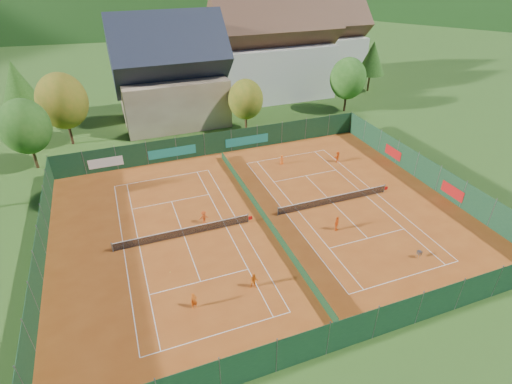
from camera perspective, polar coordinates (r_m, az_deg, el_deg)
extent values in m
plane|color=#2B531A|center=(40.05, 1.02, -3.87)|extent=(600.00, 600.00, 0.00)
cube|color=#A14817|center=(40.03, 1.02, -3.84)|extent=(40.00, 32.00, 0.01)
cube|color=white|center=(48.29, -13.15, 1.97)|extent=(10.97, 0.06, 0.00)
cube|color=white|center=(29.87, -5.23, -19.49)|extent=(10.97, 0.06, 0.00)
cube|color=white|center=(38.14, -18.36, -7.79)|extent=(0.06, 23.77, 0.00)
cube|color=white|center=(39.33, -2.40, -4.58)|extent=(0.06, 23.77, 0.00)
cube|color=white|center=(38.12, -16.32, -7.41)|extent=(0.06, 23.77, 0.00)
cube|color=white|center=(39.02, -4.32, -4.99)|extent=(0.06, 23.77, 0.00)
cube|color=white|center=(43.58, -11.98, -1.35)|extent=(8.23, 0.06, 0.00)
cube|color=white|center=(33.53, -7.92, -12.55)|extent=(8.23, 0.06, 0.00)
cube|color=white|center=(38.35, -10.23, -6.22)|extent=(0.06, 12.80, 0.00)
cube|color=white|center=(52.18, 4.39, 5.08)|extent=(10.97, 0.06, 0.00)
cube|color=white|center=(35.82, 20.66, -11.27)|extent=(10.97, 0.06, 0.00)
cube|color=white|center=(40.87, 4.30, -3.10)|extent=(0.06, 23.77, 0.00)
cube|color=white|center=(45.97, 16.84, -0.22)|extent=(0.06, 23.77, 0.00)
cube|color=white|center=(41.38, 6.03, -2.71)|extent=(0.06, 23.77, 0.00)
cube|color=white|center=(45.22, 15.44, -0.54)|extent=(0.06, 23.77, 0.00)
cube|color=white|center=(47.86, 7.12, 2.32)|extent=(8.23, 0.06, 0.00)
cube|color=white|center=(38.92, 15.68, -6.37)|extent=(8.23, 0.06, 0.00)
cube|color=white|center=(43.15, 10.95, -1.58)|extent=(0.06, 12.80, 0.00)
cylinder|color=#59595B|center=(37.88, -19.86, -7.45)|extent=(0.10, 0.10, 1.02)
cylinder|color=#59595B|center=(39.28, -1.15, -3.71)|extent=(0.10, 0.10, 1.02)
cube|color=black|center=(38.08, -10.30, -5.68)|extent=(12.80, 0.02, 0.86)
cube|color=white|center=(37.83, -10.36, -5.16)|extent=(12.80, 0.04, 0.06)
cube|color=red|center=(39.38, -0.81, -3.71)|extent=(0.40, 0.04, 0.40)
cylinder|color=#59595B|center=(40.26, 3.14, -2.78)|extent=(0.10, 0.10, 1.02)
cylinder|color=#59595B|center=(46.24, 17.85, 0.52)|extent=(0.10, 0.10, 1.02)
cube|color=black|center=(42.91, 11.01, -1.08)|extent=(12.80, 0.02, 0.86)
cube|color=white|center=(42.68, 11.06, -0.60)|extent=(12.80, 0.04, 0.06)
cube|color=red|center=(46.42, 18.09, 0.51)|extent=(0.40, 0.04, 0.40)
cube|color=#13351A|center=(39.75, 1.02, -3.25)|extent=(0.03, 28.80, 1.00)
cube|color=#13351E|center=(52.54, -5.45, 7.02)|extent=(40.00, 0.04, 3.00)
cube|color=teal|center=(51.55, -11.86, 5.59)|extent=(6.00, 0.03, 1.20)
cube|color=teal|center=(53.68, -1.29, 7.36)|extent=(6.00, 0.03, 1.20)
cube|color=silver|center=(51.20, -20.67, 3.97)|extent=(4.00, 0.03, 1.20)
cube|color=#153B21|center=(28.68, 13.57, -18.77)|extent=(40.00, 0.04, 3.00)
cube|color=#163D20|center=(38.04, -28.52, -7.72)|extent=(0.04, 32.00, 3.00)
cube|color=#153A21|center=(49.24, 23.25, 2.68)|extent=(0.04, 32.00, 3.00)
cube|color=#B21414|center=(46.98, 26.24, 0.09)|extent=(0.03, 3.00, 1.20)
cube|color=#B21414|center=(53.22, 18.98, 5.35)|extent=(0.03, 3.00, 1.20)
cube|color=#C7AF8C|center=(64.07, -11.76, 13.00)|extent=(15.00, 12.00, 7.00)
cube|color=#1E2333|center=(62.38, -12.43, 18.66)|extent=(16.20, 12.00, 12.00)
cube|color=silver|center=(74.41, 2.36, 16.97)|extent=(20.00, 11.00, 9.00)
cube|color=brown|center=(72.93, 2.49, 22.49)|extent=(21.60, 11.00, 11.00)
cube|color=silver|center=(87.56, 9.14, 18.51)|extent=(16.00, 10.00, 8.00)
cube|color=brown|center=(86.37, 9.53, 22.70)|extent=(17.28, 10.00, 10.00)
cylinder|color=#4A311A|center=(55.65, -29.05, 4.35)|extent=(0.36, 0.36, 2.80)
ellipsoid|color=#265718|center=(54.21, -30.14, 8.09)|extent=(5.72, 5.72, 6.58)
cylinder|color=#442718|center=(60.55, -24.96, 7.63)|extent=(0.36, 0.36, 3.15)
ellipsoid|color=olive|center=(59.10, -25.95, 11.59)|extent=(6.44, 6.44, 7.40)
cylinder|color=#482C19|center=(68.77, -29.84, 9.20)|extent=(0.36, 0.36, 3.50)
cone|color=#255518|center=(67.38, -30.97, 13.09)|extent=(5.60, 5.60, 6.50)
cylinder|color=#4D351B|center=(59.55, -1.44, 9.89)|extent=(0.36, 0.36, 2.45)
ellipsoid|color=olive|center=(58.35, -1.48, 13.09)|extent=(5.01, 5.01, 5.76)
cylinder|color=#432918|center=(68.79, 12.60, 12.33)|extent=(0.36, 0.36, 2.80)
ellipsoid|color=#28601B|center=(67.63, 13.00, 15.52)|extent=(5.72, 5.72, 6.58)
cylinder|color=#442F18|center=(80.50, 15.79, 14.83)|extent=(0.36, 0.36, 3.15)
cone|color=#245418|center=(79.41, 16.28, 17.92)|extent=(5.04, 5.04, 5.85)
cylinder|color=#422517|center=(82.81, 7.85, 16.26)|extent=(0.36, 0.36, 3.50)
ellipsoid|color=olive|center=(81.66, 8.12, 19.64)|extent=(7.15, 7.15, 8.22)
ellipsoid|color=black|center=(337.44, -17.54, 18.98)|extent=(440.00, 440.00, 242.00)
ellipsoid|color=black|center=(340.51, 29.07, 17.39)|extent=(380.00, 380.00, 220.40)
cylinder|color=slate|center=(37.74, 22.24, -8.40)|extent=(0.02, 0.02, 0.80)
cylinder|color=slate|center=(37.92, 22.59, -8.27)|extent=(0.02, 0.02, 0.80)
cylinder|color=slate|center=(37.90, 21.96, -8.14)|extent=(0.02, 0.02, 0.80)
cylinder|color=slate|center=(38.08, 22.30, -8.02)|extent=(0.02, 0.02, 0.80)
cube|color=slate|center=(37.82, 22.32, -8.03)|extent=(0.34, 0.34, 0.30)
ellipsoid|color=#CCD833|center=(37.80, 22.33, -8.00)|extent=(0.28, 0.28, 0.16)
sphere|color=#CCD833|center=(34.74, -12.16, -11.12)|extent=(0.07, 0.07, 0.07)
sphere|color=#CCD833|center=(34.97, 14.31, -11.13)|extent=(0.07, 0.07, 0.07)
imported|color=#CC5612|center=(31.13, -8.86, -15.10)|extent=(0.57, 0.41, 1.45)
imported|color=orange|center=(32.24, -0.27, -12.61)|extent=(0.81, 0.70, 1.44)
imported|color=#CE4212|center=(39.36, -7.46, -3.59)|extent=(0.91, 0.53, 1.40)
imported|color=#EE5C15|center=(38.83, 11.45, -4.44)|extent=(0.93, 0.86, 1.53)
imported|color=#EC5B14|center=(50.00, 3.70, 4.62)|extent=(0.65, 0.49, 1.21)
imported|color=#EA5B14|center=(51.44, 11.54, 4.97)|extent=(1.36, 1.04, 1.43)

